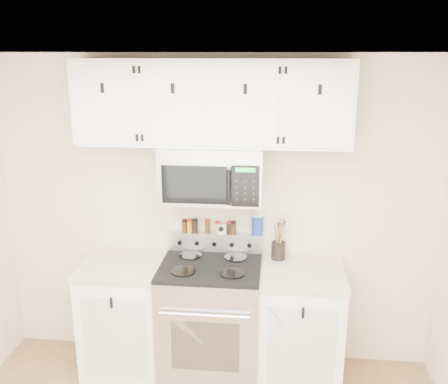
{
  "coord_description": "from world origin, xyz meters",
  "views": [
    {
      "loc": [
        0.47,
        -2.03,
        2.51
      ],
      "look_at": [
        0.1,
        1.45,
        1.52
      ],
      "focal_mm": 40.0,
      "sensor_mm": 36.0,
      "label": 1
    }
  ],
  "objects_px": {
    "microwave": "(212,173)",
    "utensil_crock": "(278,249)",
    "range": "(211,319)",
    "salt_canister": "(257,224)"
  },
  "relations": [
    {
      "from": "utensil_crock",
      "to": "salt_canister",
      "type": "bearing_deg",
      "value": 163.67
    },
    {
      "from": "microwave",
      "to": "utensil_crock",
      "type": "height_order",
      "value": "microwave"
    },
    {
      "from": "range",
      "to": "microwave",
      "type": "xyz_separation_m",
      "value": [
        0.0,
        0.13,
        1.14
      ]
    },
    {
      "from": "microwave",
      "to": "salt_canister",
      "type": "distance_m",
      "value": 0.58
    },
    {
      "from": "microwave",
      "to": "utensil_crock",
      "type": "xyz_separation_m",
      "value": [
        0.51,
        0.11,
        -0.63
      ]
    },
    {
      "from": "range",
      "to": "microwave",
      "type": "height_order",
      "value": "microwave"
    },
    {
      "from": "utensil_crock",
      "to": "salt_canister",
      "type": "height_order",
      "value": "salt_canister"
    },
    {
      "from": "microwave",
      "to": "utensil_crock",
      "type": "relative_size",
      "value": 2.34
    },
    {
      "from": "microwave",
      "to": "salt_canister",
      "type": "relative_size",
      "value": 4.52
    },
    {
      "from": "utensil_crock",
      "to": "salt_canister",
      "type": "relative_size",
      "value": 1.93
    }
  ]
}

